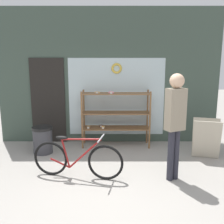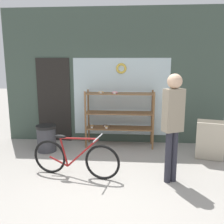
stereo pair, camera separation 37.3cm
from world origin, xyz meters
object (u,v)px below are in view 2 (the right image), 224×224
Objects in this scene: display_case at (119,113)px; pedestrian at (173,119)px; bicycle at (75,158)px; trash_bin at (46,137)px; sandwich_board at (210,141)px.

pedestrian is at bearing -61.27° from display_case.
bicycle is 1.53m from trash_bin.
display_case is 2.10m from sandwich_board.
bicycle is at bearing 152.38° from pedestrian.
display_case reaches higher than trash_bin.
display_case reaches higher than bicycle.
bicycle is 0.88× the size of pedestrian.
sandwich_board reaches higher than bicycle.
display_case is 2.68× the size of trash_bin.
pedestrian is (-0.94, -1.00, 0.68)m from sandwich_board.
sandwich_board is at bearing 30.30° from bicycle.
trash_bin is (-3.53, 0.28, -0.09)m from sandwich_board.
display_case is 2.05m from pedestrian.
display_case is at bearing 78.84° from bicycle.
bicycle is (-0.68, -1.71, -0.48)m from display_case.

